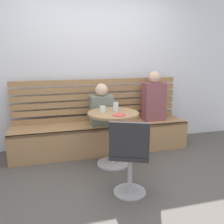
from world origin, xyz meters
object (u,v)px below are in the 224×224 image
Objects in this scene: person_child_left at (101,107)px; cup_glass_tall at (116,107)px; booth_bench at (101,138)px; plate_small at (119,115)px; cafe_table at (113,128)px; person_adult at (154,98)px; cup_glass_short at (103,109)px; white_chair at (130,155)px.

cup_glass_tall is (0.10, -0.43, 0.08)m from person_child_left.
booth_bench is at bearing 101.17° from cup_glass_tall.
cafe_table is at bearing 97.98° from plate_small.
person_child_left is (-0.05, 0.48, 0.20)m from cafe_table.
person_adult is 1.08m from cup_glass_short.
cup_glass_short is 0.28m from plate_small.
cup_glass_tall reaches higher than plate_small.
cup_glass_tall is at bearing 44.71° from cafe_table.
white_chair is 1.08× the size of person_adult.
person_child_left is at bearing 78.88° from cup_glass_short.
cup_glass_tall reaches higher than booth_bench.
cup_glass_short is at bearing -101.12° from person_child_left.
cafe_table is 9.25× the size of cup_glass_short.
booth_bench is at bearing -178.62° from person_adult.
person_child_left reaches higher than cup_glass_tall.
person_child_left is at bearing 102.54° from cup_glass_tall.
plate_small is (0.16, -0.23, -0.03)m from cup_glass_short.
person_adult is 1.25× the size of person_child_left.
plate_small is at bearing -84.39° from booth_bench.
plate_small is at bearing 83.18° from white_chair.
person_child_left is 3.70× the size of plate_small.
plate_small reaches higher than booth_bench.
person_child_left is 0.67m from plate_small.
cafe_table is 1.18× the size of person_child_left.
person_adult is 0.88m from person_child_left.
person_child_left is 0.45m from cup_glass_short.
cup_glass_tall is (0.18, 0.00, 0.02)m from cup_glass_short.
plate_small is at bearing -55.34° from cup_glass_short.
cafe_table is at bearing -84.43° from person_child_left.
cup_glass_short reaches higher than booth_bench.
cafe_table is 0.94× the size of person_adult.
cup_glass_short is 0.67× the size of cup_glass_tall.
person_child_left is 0.45m from cup_glass_tall.
white_chair is 10.63× the size of cup_glass_short.
cafe_table is 6.17× the size of cup_glass_tall.
person_adult is 9.85× the size of cup_glass_short.
plate_small is (-0.02, -0.23, -0.05)m from cup_glass_tall.
person_adult is (0.88, 1.35, 0.33)m from white_chair.
person_child_left is at bearing 96.22° from plate_small.
booth_bench is 22.50× the size of cup_glass_tall.
cafe_table is 1.03m from person_adult.
cup_glass_tall is at bearing 83.91° from plate_small.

